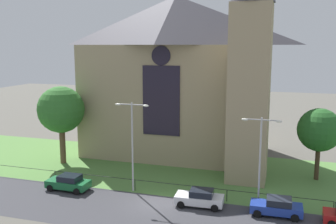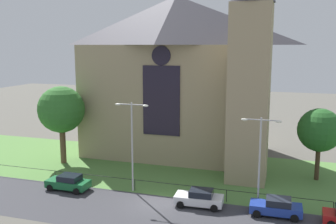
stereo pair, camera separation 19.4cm
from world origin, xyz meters
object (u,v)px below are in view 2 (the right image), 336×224
Objects in this scene: tree_left_near at (61,110)px; tree_right_far at (320,130)px; streetlamp_near at (132,136)px; parked_car_green at (68,182)px; church_building at (181,75)px; parked_car_blue at (276,207)px; parked_car_white at (199,198)px; streetlamp_far at (260,150)px.

tree_left_near reaches higher than tree_right_far.
streetlamp_near is 7.90m from parked_car_green.
tree_right_far is 1.80× the size of parked_car_green.
parked_car_green is (5.36, -7.56, -5.70)m from tree_left_near.
church_building is 2.99× the size of streetlamp_near.
parked_car_blue is at bearing -178.97° from parked_car_green.
church_building is at bearing 86.11° from streetlamp_near.
parked_car_green is at bearing -165.30° from streetlamp_near.
parked_car_green is 0.99× the size of parked_car_white.
church_building is at bearing -113.91° from parked_car_green.
tree_right_far is at bearing 26.92° from streetlamp_near.
church_building is at bearing 128.47° from streetlamp_far.
tree_left_near is 2.18× the size of parked_car_blue.
streetlamp_near is 8.57m from parked_car_white.
parked_car_blue is at bearing -50.61° from church_building.
streetlamp_far reaches higher than tree_right_far.
tree_left_near is at bearing -147.84° from church_building.
church_building reaches higher than parked_car_green.
parked_car_white is 6.51m from parked_car_blue.
parked_car_blue is (24.94, -7.46, -5.70)m from tree_left_near.
tree_right_far is (28.69, 2.79, -1.14)m from tree_left_near.
parked_car_white is at bearing -162.21° from streetlamp_far.
streetlamp_far is (11.86, 0.00, -0.42)m from streetlamp_near.
church_building is 21.93m from parked_car_blue.
parked_car_white is (18.44, -7.52, -5.70)m from tree_left_near.
church_building reaches higher than streetlamp_far.
streetlamp_near reaches higher than parked_car_green.
tree_left_near is at bearing -174.45° from tree_right_far.
streetlamp_near is (-0.93, -13.75, -4.79)m from church_building.
parked_car_green is (-23.34, -10.35, -4.56)m from tree_right_far.
streetlamp_far is at bearing -14.31° from tree_left_near.
tree_right_far is at bearing 5.55° from tree_left_near.
streetlamp_far is at bearing -121.50° from tree_right_far.
streetlamp_far is (10.93, -13.75, -5.21)m from church_building.
parked_car_green is (-17.98, -1.61, -4.32)m from streetlamp_far.
streetlamp_far is 1.85× the size of parked_car_white.
parked_car_blue is at bearing -16.65° from tree_left_near.
parked_car_white is at bearing -179.10° from parked_car_green.
streetlamp_far is (23.34, -5.95, -1.38)m from tree_left_near.
parked_car_white is at bearing -22.20° from tree_left_near.
tree_left_near is 1.06× the size of streetlamp_near.
streetlamp_near is 14.36m from parked_car_blue.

